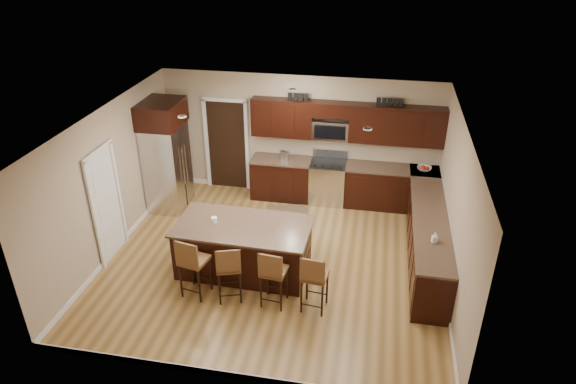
% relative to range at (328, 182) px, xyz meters
% --- Properties ---
extents(floor, '(6.00, 6.00, 0.00)m').
position_rel_range_xyz_m(floor, '(-0.68, -2.45, -0.47)').
color(floor, olive).
rests_on(floor, ground).
extents(ceiling, '(6.00, 6.00, 0.00)m').
position_rel_range_xyz_m(ceiling, '(-0.68, -2.45, 2.23)').
color(ceiling, silver).
rests_on(ceiling, wall_back).
extents(wall_back, '(6.00, 0.00, 6.00)m').
position_rel_range_xyz_m(wall_back, '(-0.68, 0.30, 0.88)').
color(wall_back, tan).
rests_on(wall_back, floor).
extents(wall_left, '(0.00, 5.50, 5.50)m').
position_rel_range_xyz_m(wall_left, '(-3.68, -2.45, 0.88)').
color(wall_left, tan).
rests_on(wall_left, floor).
extents(wall_right, '(0.00, 5.50, 5.50)m').
position_rel_range_xyz_m(wall_right, '(2.32, -2.45, 0.88)').
color(wall_right, tan).
rests_on(wall_right, floor).
extents(base_cabinets, '(4.02, 3.96, 0.92)m').
position_rel_range_xyz_m(base_cabinets, '(1.22, -1.01, -0.01)').
color(base_cabinets, black).
rests_on(base_cabinets, floor).
extents(upper_cabinets, '(4.00, 0.33, 0.80)m').
position_rel_range_xyz_m(upper_cabinets, '(0.36, 0.13, 1.37)').
color(upper_cabinets, black).
rests_on(upper_cabinets, wall_back).
extents(range, '(0.76, 0.64, 1.11)m').
position_rel_range_xyz_m(range, '(0.00, 0.00, 0.00)').
color(range, silver).
rests_on(range, floor).
extents(microwave, '(0.76, 0.31, 0.40)m').
position_rel_range_xyz_m(microwave, '(0.00, 0.15, 1.15)').
color(microwave, silver).
rests_on(microwave, upper_cabinets).
extents(doorway, '(0.85, 0.03, 2.06)m').
position_rel_range_xyz_m(doorway, '(-2.33, 0.28, 0.56)').
color(doorway, black).
rests_on(doorway, floor).
extents(pantry_door, '(0.03, 0.80, 2.04)m').
position_rel_range_xyz_m(pantry_door, '(-3.66, -2.75, 0.55)').
color(pantry_door, white).
rests_on(pantry_door, floor).
extents(letter_decor, '(2.20, 0.03, 0.15)m').
position_rel_range_xyz_m(letter_decor, '(0.22, 0.13, 1.82)').
color(letter_decor, black).
rests_on(letter_decor, upper_cabinets).
extents(island, '(2.34, 1.27, 0.92)m').
position_rel_range_xyz_m(island, '(-1.15, -2.79, -0.04)').
color(island, black).
rests_on(island, floor).
extents(stool_left, '(0.49, 0.49, 1.10)m').
position_rel_range_xyz_m(stool_left, '(-1.77, -3.63, 0.21)').
color(stool_left, brown).
rests_on(stool_left, floor).
extents(stool_mid, '(0.49, 0.49, 1.04)m').
position_rel_range_xyz_m(stool_mid, '(-1.16, -3.63, 0.18)').
color(stool_mid, brown).
rests_on(stool_mid, floor).
extents(stool_right, '(0.43, 0.43, 1.05)m').
position_rel_range_xyz_m(stool_right, '(-0.45, -3.63, 0.18)').
color(stool_right, brown).
rests_on(stool_right, floor).
extents(refrigerator, '(0.79, 0.99, 2.35)m').
position_rel_range_xyz_m(refrigerator, '(-3.30, -0.84, 0.73)').
color(refrigerator, silver).
rests_on(refrigerator, floor).
extents(floor_mat, '(0.99, 0.76, 0.01)m').
position_rel_range_xyz_m(floor_mat, '(-0.77, -0.66, -0.47)').
color(floor_mat, brown).
rests_on(floor_mat, floor).
extents(fruit_bowl, '(0.33, 0.33, 0.07)m').
position_rel_range_xyz_m(fruit_bowl, '(1.99, -0.00, 0.48)').
color(fruit_bowl, silver).
rests_on(fruit_bowl, base_cabinets).
extents(soap_bottle, '(0.10, 0.10, 0.18)m').
position_rel_range_xyz_m(soap_bottle, '(2.02, -2.72, 0.54)').
color(soap_bottle, '#B2B2B2').
rests_on(soap_bottle, base_cabinets).
extents(canister_tall, '(0.12, 0.12, 0.20)m').
position_rel_range_xyz_m(canister_tall, '(-1.00, -0.00, 0.55)').
color(canister_tall, silver).
rests_on(canister_tall, base_cabinets).
extents(canister_short, '(0.11, 0.11, 0.18)m').
position_rel_range_xyz_m(canister_short, '(-0.91, -0.00, 0.54)').
color(canister_short, silver).
rests_on(canister_short, base_cabinets).
extents(island_jar, '(0.10, 0.10, 0.10)m').
position_rel_range_xyz_m(island_jar, '(-1.65, -2.79, 0.50)').
color(island_jar, white).
rests_on(island_jar, island).
extents(stool_extra, '(0.43, 0.43, 1.05)m').
position_rel_range_xyz_m(stool_extra, '(0.20, -3.63, 0.18)').
color(stool_extra, brown).
rests_on(stool_extra, floor).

